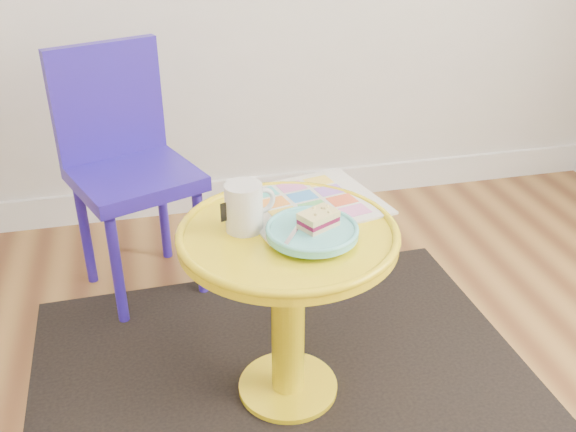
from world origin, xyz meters
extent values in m
cube|color=white|center=(0.00, 1.99, 0.06)|extent=(4.00, 0.02, 0.12)
cube|color=black|center=(0.41, 0.93, 0.00)|extent=(1.33, 1.13, 0.01)
cylinder|color=gold|center=(0.41, 0.93, 0.01)|extent=(0.25, 0.25, 0.02)
cylinder|color=gold|center=(0.41, 0.93, 0.24)|extent=(0.08, 0.08, 0.43)
cylinder|color=gold|center=(0.41, 0.93, 0.46)|extent=(0.50, 0.50, 0.03)
cylinder|color=#29189E|center=(0.00, 1.33, 0.17)|extent=(0.03, 0.03, 0.35)
cylinder|color=#29189E|center=(0.25, 1.42, 0.17)|extent=(0.03, 0.03, 0.35)
cylinder|color=#29189E|center=(-0.10, 1.58, 0.17)|extent=(0.03, 0.03, 0.35)
cylinder|color=#29189E|center=(0.15, 1.67, 0.17)|extent=(0.03, 0.03, 0.35)
cube|color=#29189E|center=(0.08, 1.50, 0.39)|extent=(0.43, 0.43, 0.04)
cube|color=#29189E|center=(0.02, 1.64, 0.58)|extent=(0.32, 0.15, 0.35)
cube|color=silver|center=(0.49, 1.05, 0.48)|extent=(0.39, 0.35, 0.01)
cylinder|color=silver|center=(0.31, 0.97, 0.53)|extent=(0.08, 0.08, 0.11)
torus|color=silver|center=(0.36, 0.98, 0.53)|extent=(0.07, 0.03, 0.06)
cylinder|color=#D1B78C|center=(0.31, 0.97, 0.58)|extent=(0.08, 0.08, 0.01)
cylinder|color=#5EC7C6|center=(0.45, 0.89, 0.48)|extent=(0.08, 0.08, 0.01)
cylinder|color=#5EC7C6|center=(0.45, 0.89, 0.49)|extent=(0.20, 0.20, 0.02)
cube|color=#D3BC8C|center=(0.46, 0.89, 0.51)|extent=(0.10, 0.08, 0.01)
cube|color=maroon|center=(0.46, 0.89, 0.52)|extent=(0.10, 0.08, 0.01)
cube|color=#EADB8C|center=(0.46, 0.89, 0.53)|extent=(0.10, 0.09, 0.01)
cube|color=silver|center=(0.40, 0.87, 0.50)|extent=(0.07, 0.10, 0.00)
cube|color=silver|center=(0.44, 0.93, 0.50)|extent=(0.03, 0.04, 0.00)
camera|label=1|loc=(0.11, -0.28, 1.19)|focal=40.00mm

